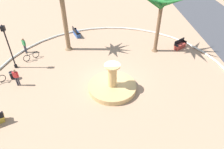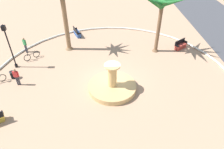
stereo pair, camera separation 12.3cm
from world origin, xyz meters
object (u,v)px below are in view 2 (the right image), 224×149
(fountain, at_px, (112,86))
(person_cyclist_photo, at_px, (25,44))
(person_cyclist_helmet, at_px, (16,76))
(bicycle_red_frame, at_px, (32,56))
(bench_east, at_px, (181,46))
(palm_tree_by_curb, at_px, (62,1))
(bench_west, at_px, (77,33))
(lamppost, at_px, (9,43))
(trash_bin, at_px, (13,75))
(palm_tree_near_fountain, at_px, (162,5))

(fountain, height_order, person_cyclist_photo, fountain)
(person_cyclist_helmet, bearing_deg, bicycle_red_frame, 177.95)
(bench_east, bearing_deg, palm_tree_by_curb, -92.67)
(bench_west, xyz_separation_m, lamppost, (6.33, -5.42, 2.26))
(bench_west, bearing_deg, palm_tree_by_curb, -11.57)
(lamppost, bearing_deg, person_cyclist_helmet, 21.00)
(bench_east, distance_m, trash_bin, 17.33)
(fountain, relative_size, bench_east, 2.51)
(bench_east, distance_m, bench_west, 12.21)
(palm_tree_near_fountain, height_order, bicycle_red_frame, palm_tree_near_fountain)
(lamppost, bearing_deg, fountain, 67.55)
(bench_east, relative_size, bicycle_red_frame, 1.19)
(bench_east, bearing_deg, fountain, -51.10)
(lamppost, xyz_separation_m, bicycle_red_frame, (-1.37, 1.20, -2.23))
(person_cyclist_helmet, bearing_deg, lamppost, -159.00)
(fountain, height_order, palm_tree_by_curb, palm_tree_by_curb)
(bench_east, distance_m, lamppost, 17.39)
(fountain, relative_size, person_cyclist_helmet, 2.40)
(palm_tree_near_fountain, relative_size, bench_east, 3.90)
(trash_bin, bearing_deg, bench_east, 104.57)
(palm_tree_by_curb, height_order, bench_east, palm_tree_by_curb)
(person_cyclist_helmet, bearing_deg, trash_bin, -141.39)
(lamppost, bearing_deg, bench_east, 98.68)
(fountain, bearing_deg, trash_bin, -102.80)
(person_cyclist_photo, bearing_deg, fountain, 53.50)
(person_cyclist_photo, bearing_deg, bench_west, 124.47)
(palm_tree_by_curb, relative_size, bench_west, 4.08)
(bench_east, relative_size, person_cyclist_helmet, 0.96)
(palm_tree_by_curb, distance_m, lamppost, 6.32)
(person_cyclist_helmet, bearing_deg, bench_east, 108.52)
(lamppost, height_order, person_cyclist_photo, lamppost)
(palm_tree_near_fountain, height_order, person_cyclist_photo, palm_tree_near_fountain)
(trash_bin, height_order, person_cyclist_photo, person_cyclist_photo)
(bicycle_red_frame, bearing_deg, fountain, 57.04)
(person_cyclist_photo, bearing_deg, person_cyclist_helmet, 8.16)
(lamppost, distance_m, trash_bin, 2.85)
(bench_east, xyz_separation_m, lamppost, (2.60, -17.04, 2.26))
(bench_east, xyz_separation_m, bench_west, (-3.73, -11.63, 0.00))
(trash_bin, xyz_separation_m, bicycle_red_frame, (-3.13, 0.94, -0.00))
(bicycle_red_frame, bearing_deg, trash_bin, -16.73)
(bench_east, distance_m, person_cyclist_photo, 16.79)
(palm_tree_near_fountain, bearing_deg, person_cyclist_helmet, -69.40)
(bench_west, height_order, person_cyclist_photo, person_cyclist_photo)
(lamppost, distance_m, bicycle_red_frame, 2.88)
(fountain, relative_size, person_cyclist_photo, 2.41)
(bicycle_red_frame, bearing_deg, lamppost, -41.34)
(trash_bin, bearing_deg, person_cyclist_photo, -179.97)
(palm_tree_by_curb, distance_m, trash_bin, 8.28)
(palm_tree_near_fountain, bearing_deg, trash_bin, -74.19)
(palm_tree_by_curb, relative_size, bicycle_red_frame, 5.03)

